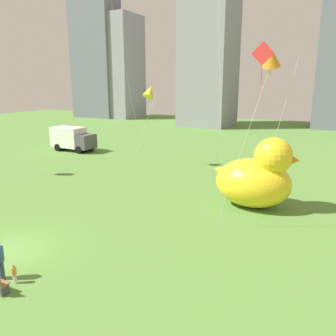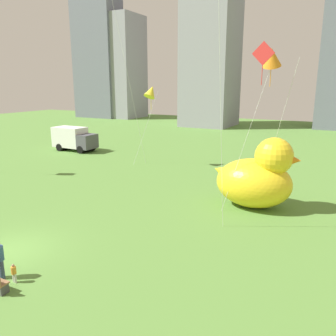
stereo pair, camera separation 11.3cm
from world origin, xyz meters
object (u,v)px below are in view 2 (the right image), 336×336
Objects in this scene: box_truck at (74,139)px; kite_yellow at (151,92)px; person_child at (14,272)px; kite_orange at (272,57)px; kite_red at (262,61)px; giant_inflatable_duck at (257,178)px.

box_truck is 0.69× the size of kite_yellow.
person_child is 22.20m from kite_yellow.
kite_orange is at bearing -20.96° from box_truck.
kite_yellow is at bearing 104.68° from person_child.
kite_yellow is (-5.36, 20.45, 6.79)m from person_child.
kite_orange reaches higher than kite_red.
kite_red is 15.22m from kite_yellow.
box_truck is 0.54× the size of kite_red.
person_child is 29.13m from box_truck.
giant_inflatable_duck is (6.63, 13.58, 1.55)m from person_child.
person_child is 17.72m from kite_orange.
kite_orange is at bearing 62.35° from person_child.
giant_inflatable_duck reaches higher than person_child.
giant_inflatable_duck is at bearing -21.12° from box_truck.
person_child is 0.15× the size of box_truck.
kite_orange is (0.44, -0.09, 7.49)m from giant_inflatable_duck.
box_truck is at bearing 168.31° from kite_yellow.
kite_yellow is at bearing 150.77° from kite_orange.
kite_orange is at bearing 85.17° from kite_red.
kite_yellow reaches higher than person_child.
kite_orange is (7.07, 13.50, 9.04)m from person_child.
kite_red is 1.28× the size of kite_yellow.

